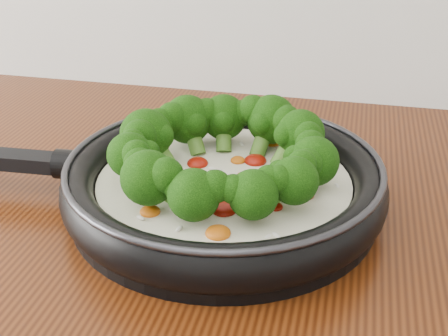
# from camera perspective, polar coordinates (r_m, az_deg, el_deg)

# --- Properties ---
(skillet) EXTENTS (0.57, 0.38, 0.10)m
(skillet) POSITION_cam_1_polar(r_m,az_deg,el_deg) (0.65, -0.29, -0.66)
(skillet) COLOR black
(skillet) RESTS_ON counter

